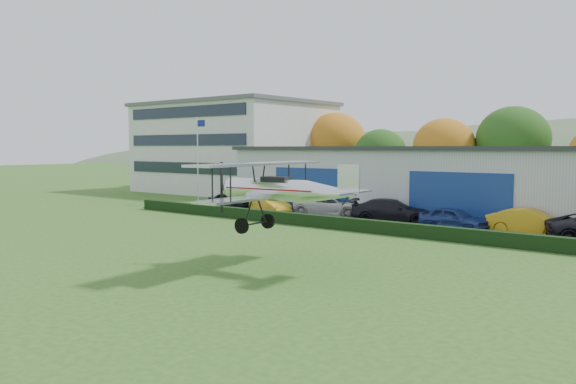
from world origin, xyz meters
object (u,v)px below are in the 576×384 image
Objects in this scene: office_block at (234,147)px; car_3 at (392,211)px; flagpole at (199,152)px; biplane at (278,188)px; car_4 at (454,219)px; car_1 at (270,205)px; car_5 at (530,222)px; car_0 at (230,201)px; car_2 at (333,206)px; hangar at (491,182)px.

office_block is 32.43m from car_3.
biplane is (24.21, -17.61, -1.27)m from flagpole.
biplane reaches higher than car_4.
car_3 is at bearing -60.05° from car_1.
office_block is 37.21m from car_4.
car_0 is at bearing 89.83° from car_5.
office_block is 4.65× the size of car_1.
car_5 reaches higher than car_0.
car_2 reaches higher than car_1.
biplane reaches higher than car_5.
hangar is at bearing 83.62° from biplane.
car_3 is at bearing -110.43° from car_2.
car_4 is (10.16, -1.59, -0.05)m from car_2.
office_block is at bearing 167.99° from hangar.
office_block is 20.50m from car_0.
biplane is (-1.33, -15.38, 2.72)m from car_4.
biplane is at bearing 171.69° from car_3.
car_3 is 1.18× the size of car_5.
flagpole is 21.10m from car_3.
car_4 is 0.55× the size of biplane.
car_3 is at bearing -120.15° from hangar.
car_1 is (5.25, -0.99, 0.06)m from car_0.
car_0 is at bearing 134.53° from biplane.
hangar is 9.17× the size of car_1.
hangar is at bearing -12.01° from office_block.
car_5 is 0.60× the size of biplane.
flagpole reaches higher than car_4.
office_block reaches higher than car_5.
car_3 reaches higher than car_4.
office_block is 3.64× the size of car_3.
flagpole reaches higher than car_2.
office_block reaches higher than biplane.
car_3 is 1.29× the size of car_4.
office_block is at bearing 43.29° from car_3.
car_3 reaches higher than car_2.
car_4 is 4.35m from car_5.
biplane is (13.38, -15.05, 2.73)m from car_1.
car_4 is (4.84, -1.00, -0.08)m from car_3.
car_5 is 17.53m from biplane.
flagpole is 29.97m from biplane.
car_0 is 5.34m from car_1.
car_2 reaches higher than car_4.
hangar is 11.72m from car_2.
car_5 reaches higher than car_4.
office_block is 24.91m from car_1.
car_5 is at bearing -110.19° from car_3.
car_1 is at bearing -39.40° from office_block.
flagpole is at bearing -166.49° from hangar.
flagpole is at bearing 66.71° from car_0.
car_0 is 0.70× the size of car_3.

